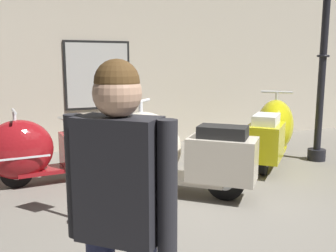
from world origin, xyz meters
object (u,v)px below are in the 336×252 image
scooter_1 (166,151)px  scooter_2 (272,131)px  lamppost (324,44)px  scooter_0 (41,150)px  visitor_0 (120,211)px  info_stanchion (81,179)px

scooter_1 → scooter_2: scooter_1 is taller
scooter_1 → lamppost: size_ratio=0.54×
scooter_0 → scooter_1: 1.65m
scooter_2 → lamppost: bearing=-56.2°
scooter_1 → visitor_0: size_ratio=1.08×
scooter_2 → visitor_0: (-3.28, -3.19, 0.41)m
scooter_2 → info_stanchion: size_ratio=1.56×
scooter_1 → scooter_2: bearing=-120.2°
visitor_0 → info_stanchion: size_ratio=1.50×
lamppost → info_stanchion: size_ratio=3.00×
scooter_0 → lamppost: size_ratio=0.52×
scooter_1 → scooter_0: bearing=8.4°
scooter_1 → visitor_0: (-1.23, -2.53, 0.41)m
visitor_0 → lamppost: bearing=-10.9°
scooter_0 → visitor_0: bearing=88.0°
scooter_0 → visitor_0: size_ratio=1.04×
scooter_2 → lamppost: 1.56m
scooter_1 → info_stanchion: (-1.09, -0.46, -0.07)m
scooter_1 → info_stanchion: size_ratio=1.62×
scooter_1 → scooter_2: (2.05, 0.67, -0.00)m
visitor_0 → scooter_2: bearing=-3.5°
visitor_0 → scooter_0: bearing=44.6°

